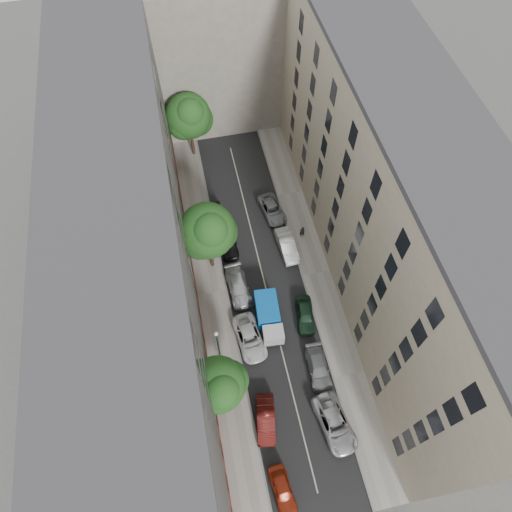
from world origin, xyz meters
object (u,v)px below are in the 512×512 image
object	(u,v)px
car_left_1	(266,419)
car_right_4	(272,210)
car_left_2	(249,338)
lamp_post	(218,345)
tarp_truck	(269,317)
tree_mid	(209,232)
pedestrian	(302,232)
car_right_1	(318,368)
tree_far	(189,118)
car_right_3	(287,245)
car_right_2	(305,315)
car_right_0	(335,424)
car_left_4	(228,242)
car_left_3	(238,287)
car_left_0	(282,490)
car_left_5	(216,217)
tree_near	(219,386)

from	to	relation	value
car_left_1	car_right_4	distance (m)	22.82
car_left_1	car_left_2	size ratio (longest dim) A/B	0.85
lamp_post	car_left_2	bearing A→B (deg)	26.91
tarp_truck	tree_mid	size ratio (longest dim) A/B	0.58
tarp_truck	pedestrian	size ratio (longest dim) A/B	3.30
car_right_1	tree_far	world-z (taller)	tree_far
car_right_3	tree_mid	bearing A→B (deg)	179.77
car_right_2	tarp_truck	bearing A→B (deg)	-175.34
car_left_1	lamp_post	world-z (taller)	lamp_post
car_right_4	lamp_post	bearing A→B (deg)	-127.51
car_right_0	car_right_4	distance (m)	23.69
tree_far	tarp_truck	bearing A→B (deg)	-80.73
car_left_4	car_right_0	xyz separation A→B (m)	(5.60, -20.40, -0.00)
car_left_3	car_right_4	distance (m)	10.51
car_left_0	car_right_3	distance (m)	23.39
car_left_1	car_left_5	world-z (taller)	car_left_1
car_left_0	tree_near	size ratio (longest dim) A/B	0.48
tree_mid	tarp_truck	bearing A→B (deg)	-60.50
car_left_3	tree_mid	distance (m)	6.82
car_right_0	car_right_2	world-z (taller)	car_right_0
car_left_0	tree_far	bearing A→B (deg)	87.15
car_left_0	car_right_1	distance (m)	10.63
pedestrian	tree_near	bearing A→B (deg)	57.53
car_right_2	car_left_4	bearing A→B (deg)	129.01
car_right_0	car_right_4	size ratio (longest dim) A/B	1.15
car_left_2	car_right_0	size ratio (longest dim) A/B	0.94
car_right_1	car_left_1	bearing A→B (deg)	-146.53
tarp_truck	pedestrian	xyz separation A→B (m)	(5.84, 9.21, -0.36)
car_right_0	car_left_0	bearing A→B (deg)	-152.92
car_left_5	car_right_3	size ratio (longest dim) A/B	0.89
tarp_truck	tree_near	distance (m)	9.79
car_left_2	lamp_post	bearing A→B (deg)	-160.31
car_right_0	tree_far	world-z (taller)	tree_far
car_right_0	car_right_3	distance (m)	18.61
car_left_4	car_right_3	world-z (taller)	car_left_4
car_right_3	car_right_1	bearing A→B (deg)	-95.42
car_right_3	car_left_0	bearing A→B (deg)	-108.51
car_right_3	tree_far	xyz separation A→B (m)	(-7.75, 15.98, 5.11)
car_left_5	tree_far	size ratio (longest dim) A/B	0.47
car_left_5	pedestrian	distance (m)	9.77
car_left_0	tree_mid	bearing A→B (deg)	89.85
car_right_2	tree_far	xyz separation A→B (m)	(-7.52, 24.18, 5.15)
car_left_0	tree_far	xyz separation A→B (m)	(-1.70, 38.58, 5.20)
car_left_5	tree_near	size ratio (longest dim) A/B	0.51
car_left_2	lamp_post	xyz separation A→B (m)	(-3.00, -1.52, 3.69)
car_left_4	car_right_4	distance (m)	6.50
car_right_2	pedestrian	size ratio (longest dim) A/B	2.57
car_left_5	tree_mid	xyz separation A→B (m)	(-1.23, -5.87, 5.64)
car_right_4	tree_near	size ratio (longest dim) A/B	0.59
car_left_0	car_right_1	world-z (taller)	car_left_0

